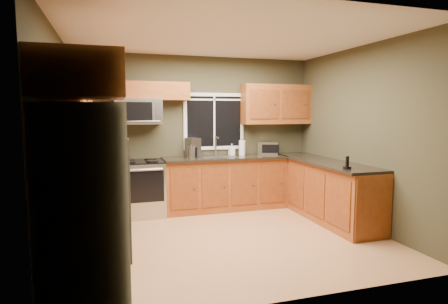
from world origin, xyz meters
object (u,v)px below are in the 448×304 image
microwave (138,111)px  soap_bottle_b (232,149)px  toaster_oven (267,148)px  coffee_maker (193,148)px  paper_towel_roll (242,148)px  cordless_phone (347,165)px  range (141,188)px  soap_bottle_a (193,149)px  refrigerator (85,206)px  kettle (191,151)px

microwave → soap_bottle_b: microwave is taller
toaster_oven → coffee_maker: (-1.40, 0.02, 0.04)m
paper_towel_roll → cordless_phone: size_ratio=1.67×
range → coffee_maker: (0.93, 0.17, 0.62)m
range → paper_towel_roll: size_ratio=3.15×
soap_bottle_b → soap_bottle_a: bearing=-179.7°
refrigerator → microwave: (0.69, 2.91, 0.83)m
toaster_oven → paper_towel_roll: 0.50m
toaster_oven → paper_towel_roll: (-0.50, -0.00, 0.02)m
refrigerator → coffee_maker: bearing=61.2°
kettle → soap_bottle_b: 0.82m
range → paper_towel_roll: paper_towel_roll is taller
refrigerator → cordless_phone: size_ratio=10.12×
cordless_phone → soap_bottle_b: bearing=115.7°
coffee_maker → cordless_phone: bearing=-49.5°
refrigerator → toaster_oven: bearing=44.0°
coffee_maker → soap_bottle_b: bearing=3.6°
refrigerator → toaster_oven: refrigerator is taller
paper_towel_roll → soap_bottle_a: bearing=175.8°
microwave → cordless_phone: (2.65, -1.99, -0.74)m
paper_towel_roll → soap_bottle_b: paper_towel_roll is taller
range → kettle: 1.04m
kettle → cordless_phone: 2.59m
range → toaster_oven: size_ratio=2.14×
toaster_oven → kettle: 1.48m
range → paper_towel_roll: 1.93m
coffee_maker → cordless_phone: size_ratio=1.85×
kettle → paper_towel_roll: (0.97, 0.13, 0.02)m
kettle → coffee_maker: bearing=65.9°
microwave → coffee_maker: 1.12m
toaster_oven → kettle: size_ratio=1.80×
soap_bottle_b → cordless_phone: size_ratio=1.15×
soap_bottle_a → soap_bottle_b: (0.72, 0.00, -0.03)m
microwave → soap_bottle_a: size_ratio=2.85×
kettle → cordless_phone: bearing=-46.2°
range → kettle: size_ratio=3.85×
cordless_phone → coffee_maker: bearing=130.5°
range → toaster_oven: 2.41m
soap_bottle_a → paper_towel_roll: bearing=-4.2°
cordless_phone → range: bearing=145.0°
refrigerator → paper_towel_roll: (2.52, 2.91, 0.17)m
toaster_oven → soap_bottle_b: size_ratio=2.14×
range → cordless_phone: bearing=-35.0°
range → refrigerator: bearing=-104.0°
kettle → microwave: bearing=171.8°
microwave → soap_bottle_a: (0.93, 0.07, -0.66)m
toaster_oven → paper_towel_roll: paper_towel_roll is taller
refrigerator → kettle: bearing=61.0°
microwave → coffee_maker: size_ratio=2.31×
microwave → kettle: size_ratio=3.12×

